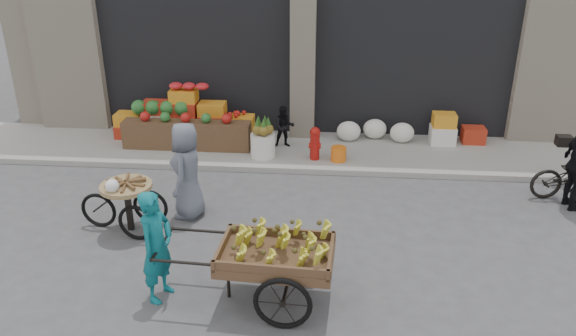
# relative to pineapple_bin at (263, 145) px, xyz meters

# --- Properties ---
(ground) EXTENTS (80.00, 80.00, 0.00)m
(ground) POSITION_rel_pineapple_bin_xyz_m (0.75, -3.60, -0.37)
(ground) COLOR #424244
(ground) RESTS_ON ground
(sidewalk) EXTENTS (18.00, 2.20, 0.12)m
(sidewalk) POSITION_rel_pineapple_bin_xyz_m (0.75, 0.50, -0.31)
(sidewalk) COLOR gray
(sidewalk) RESTS_ON ground
(fruit_display) EXTENTS (3.10, 1.12, 1.24)m
(fruit_display) POSITION_rel_pineapple_bin_xyz_m (-1.73, 0.78, 0.30)
(fruit_display) COLOR #AB2B17
(fruit_display) RESTS_ON sidewalk
(pineapple_bin) EXTENTS (0.52, 0.52, 0.50)m
(pineapple_bin) POSITION_rel_pineapple_bin_xyz_m (0.00, 0.00, 0.00)
(pineapple_bin) COLOR silver
(pineapple_bin) RESTS_ON sidewalk
(fire_hydrant) EXTENTS (0.22, 0.22, 0.71)m
(fire_hydrant) POSITION_rel_pineapple_bin_xyz_m (1.10, -0.05, 0.13)
(fire_hydrant) COLOR #A5140F
(fire_hydrant) RESTS_ON sidewalk
(orange_bucket) EXTENTS (0.32, 0.32, 0.30)m
(orange_bucket) POSITION_rel_pineapple_bin_xyz_m (1.60, -0.10, -0.10)
(orange_bucket) COLOR orange
(orange_bucket) RESTS_ON sidewalk
(right_bay_goods) EXTENTS (3.35, 0.60, 0.70)m
(right_bay_goods) POSITION_rel_pineapple_bin_xyz_m (3.36, 1.10, 0.04)
(right_bay_goods) COLOR silver
(right_bay_goods) RESTS_ON sidewalk
(seated_person) EXTENTS (0.51, 0.43, 0.93)m
(seated_person) POSITION_rel_pineapple_bin_xyz_m (0.40, 0.60, 0.21)
(seated_person) COLOR black
(seated_person) RESTS_ON sidewalk
(banana_cart) EXTENTS (2.60, 1.19, 1.07)m
(banana_cart) POSITION_rel_pineapple_bin_xyz_m (0.72, -4.75, 0.41)
(banana_cart) COLOR brown
(banana_cart) RESTS_ON ground
(vendor_woman) EXTENTS (0.53, 0.67, 1.60)m
(vendor_woman) POSITION_rel_pineapple_bin_xyz_m (-0.81, -4.77, 0.43)
(vendor_woman) COLOR #0E636D
(vendor_woman) RESTS_ON ground
(tricycle_cart) EXTENTS (1.45, 0.92, 0.95)m
(tricycle_cart) POSITION_rel_pineapple_bin_xyz_m (-1.85, -3.04, 0.20)
(tricycle_cart) COLOR #9E7F51
(tricycle_cart) RESTS_ON ground
(vendor_grey) EXTENTS (0.59, 0.86, 1.70)m
(vendor_grey) POSITION_rel_pineapple_bin_xyz_m (-0.98, -2.45, 0.48)
(vendor_grey) COLOR slate
(vendor_grey) RESTS_ON ground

